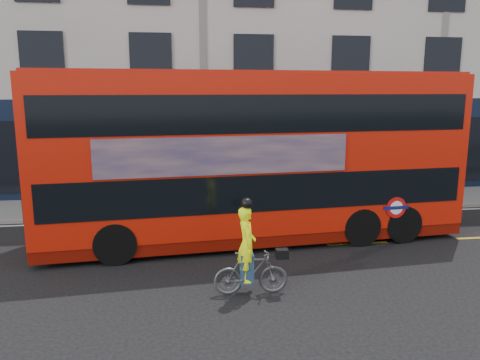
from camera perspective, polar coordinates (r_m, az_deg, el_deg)
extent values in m
plane|color=black|center=(11.73, -1.85, -10.92)|extent=(120.00, 120.00, 0.00)
cube|color=slate|center=(17.89, -4.01, -2.99)|extent=(60.00, 3.00, 0.12)
cube|color=gray|center=(16.44, -3.66, -4.22)|extent=(60.00, 0.12, 0.13)
cube|color=beige|center=(24.05, -5.34, 18.42)|extent=(50.00, 10.00, 15.00)
cube|color=black|center=(18.99, -4.38, 3.78)|extent=(50.00, 0.08, 4.00)
cube|color=silver|center=(16.17, -3.58, -4.71)|extent=(58.00, 0.10, 0.01)
cube|color=red|center=(13.46, 1.70, 3.59)|extent=(12.17, 3.72, 4.30)
cube|color=#640C04|center=(13.95, 1.65, -5.88)|extent=(12.16, 3.67, 0.33)
cube|color=black|center=(13.62, 1.68, -0.39)|extent=(11.69, 3.72, 0.98)
cube|color=black|center=(13.36, 1.73, 8.34)|extent=(11.69, 3.72, 0.98)
cube|color=#A5180B|center=(13.35, 1.76, 12.87)|extent=(11.92, 3.59, 0.09)
cube|color=black|center=(16.16, 22.81, 0.55)|extent=(0.25, 2.44, 0.98)
cube|color=black|center=(15.94, 23.37, 7.88)|extent=(0.25, 2.44, 0.98)
cube|color=black|center=(13.49, -23.91, -1.46)|extent=(0.25, 2.44, 0.98)
cube|color=#977069|center=(11.87, -1.74, 2.98)|extent=(6.51, 0.59, 0.98)
cylinder|color=red|center=(13.95, 18.51, -3.22)|extent=(0.61, 0.07, 0.61)
cylinder|color=white|center=(13.94, 18.52, -3.22)|extent=(0.39, 0.05, 0.39)
cube|color=#0C1459|center=(13.94, 18.53, -3.23)|extent=(0.76, 0.08, 0.10)
cylinder|color=black|center=(15.40, 16.79, -3.89)|extent=(1.32, 2.85, 1.09)
cylinder|color=black|center=(14.82, 12.36, -4.25)|extent=(1.32, 2.85, 1.09)
cylinder|color=black|center=(13.51, -14.78, -5.86)|extent=(1.32, 2.85, 1.09)
imported|color=#4D5153|center=(10.29, 1.33, -11.25)|extent=(1.62, 0.50, 0.97)
imported|color=#E7FC0C|center=(10.05, 0.82, -7.81)|extent=(0.40, 0.60, 1.63)
cube|color=black|center=(10.25, 5.15, -8.94)|extent=(0.27, 0.21, 0.20)
cube|color=navy|center=(10.23, 0.81, -10.64)|extent=(0.29, 0.36, 0.65)
sphere|color=black|center=(9.80, 0.83, -2.89)|extent=(0.24, 0.24, 0.24)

